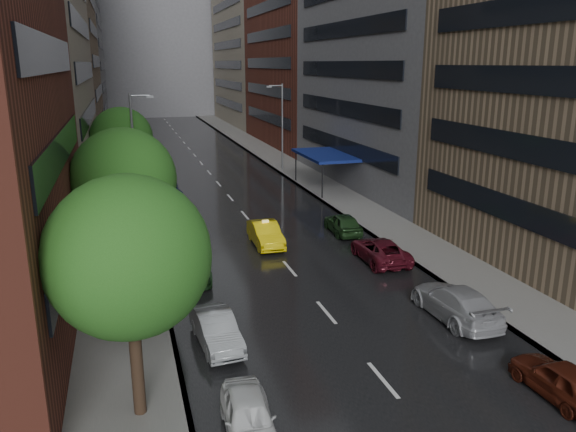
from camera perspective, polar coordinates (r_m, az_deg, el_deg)
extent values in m
cube|color=black|center=(64.07, -8.56, 5.04)|extent=(14.00, 140.00, 0.01)
cube|color=gray|center=(63.50, -16.65, 4.54)|extent=(4.00, 140.00, 0.15)
cube|color=gray|center=(65.86, -0.76, 5.55)|extent=(4.00, 140.00, 0.15)
cube|color=#937A5B|center=(76.79, -21.95, 14.06)|extent=(8.00, 28.00, 22.00)
cube|color=slate|center=(106.99, -20.97, 18.51)|extent=(8.00, 32.00, 38.00)
cube|color=slate|center=(53.90, 9.82, 15.91)|extent=(8.00, 28.00, 24.00)
cube|color=maroon|center=(80.32, 0.71, 20.13)|extent=(8.00, 28.00, 36.00)
cube|color=gray|center=(109.10, -4.13, 16.71)|extent=(8.00, 32.00, 28.00)
cube|color=slate|center=(130.87, -13.25, 17.00)|extent=(40.00, 14.00, 32.00)
cylinder|color=#382619|center=(19.05, -15.17, -13.50)|extent=(0.40, 0.40, 4.44)
sphere|color=#1E5116|center=(17.72, -15.92, -4.00)|extent=(5.07, 5.07, 5.07)
cylinder|color=#382619|center=(29.69, -15.85, -2.87)|extent=(0.40, 0.40, 4.52)
sphere|color=#1E5116|center=(28.85, -16.34, 3.54)|extent=(5.17, 5.17, 5.17)
cylinder|color=#382619|center=(47.66, -16.26, 3.72)|extent=(0.40, 0.40, 4.33)
sphere|color=#1E5116|center=(47.15, -16.55, 7.59)|extent=(4.95, 4.95, 4.95)
imported|color=yellow|center=(35.59, -2.30, -1.83)|extent=(1.65, 4.57, 1.50)
imported|color=white|center=(18.45, -4.02, -19.68)|extent=(1.81, 3.96, 1.32)
imported|color=#999EA2|center=(23.60, -7.29, -11.38)|extent=(1.77, 4.22, 1.36)
imported|color=#1A391A|center=(30.80, -9.69, -4.91)|extent=(2.44, 4.99, 1.40)
imported|color=#A7A8AD|center=(36.34, -10.83, -1.72)|extent=(1.98, 4.54, 1.52)
imported|color=silver|center=(41.71, -11.62, 0.46)|extent=(2.85, 5.68, 1.54)
imported|color=#101F4E|center=(48.67, -12.38, 2.52)|extent=(2.70, 5.56, 1.53)
imported|color=#1C3E1C|center=(54.44, -12.85, 3.73)|extent=(1.65, 4.12, 1.33)
imported|color=#501B10|center=(22.23, 26.01, -14.73)|extent=(1.74, 4.01, 1.35)
imported|color=#A5A6AB|center=(26.74, 16.66, -8.40)|extent=(2.21, 5.33, 1.54)
imported|color=#54101D|center=(33.14, 9.33, -3.46)|extent=(2.42, 4.98, 1.36)
imported|color=#1E3D1C|center=(38.21, 5.59, -0.74)|extent=(1.88, 4.27, 1.43)
cylinder|color=gray|center=(43.02, -15.37, 5.96)|extent=(0.18, 0.18, 9.00)
cube|color=gray|center=(42.63, -13.85, 11.67)|extent=(0.50, 0.22, 0.16)
cylinder|color=gray|center=(60.13, -0.58, 9.02)|extent=(0.18, 0.18, 9.00)
cube|color=gray|center=(59.45, -1.93, 13.00)|extent=(0.50, 0.22, 0.16)
cube|color=navy|center=(51.26, 3.79, 6.20)|extent=(4.00, 8.00, 0.25)
cylinder|color=black|center=(47.48, 3.51, 3.63)|extent=(0.12, 0.12, 3.00)
cylinder|color=black|center=(54.56, 0.80, 5.19)|extent=(0.12, 0.12, 3.00)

